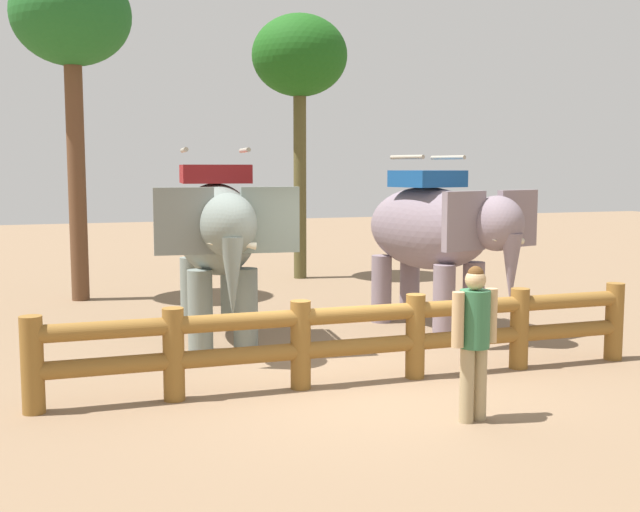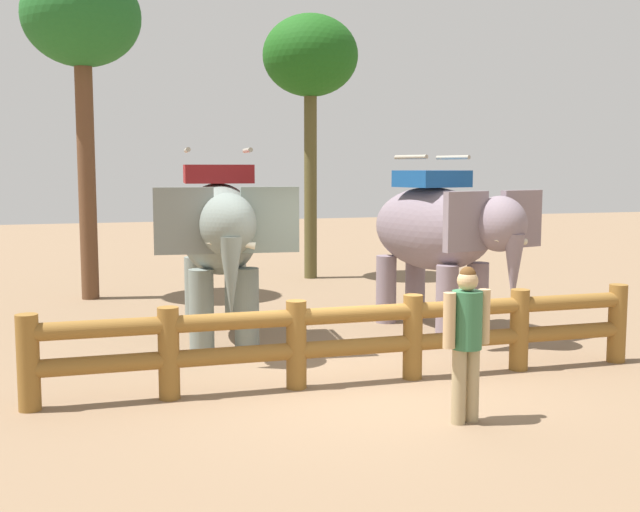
{
  "view_description": "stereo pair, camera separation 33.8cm",
  "coord_description": "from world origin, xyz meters",
  "px_view_note": "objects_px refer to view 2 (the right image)",
  "views": [
    {
      "loc": [
        -3.53,
        -8.36,
        2.6
      ],
      "look_at": [
        0.0,
        1.64,
        1.4
      ],
      "focal_mm": 43.91,
      "sensor_mm": 36.0,
      "label": 1
    },
    {
      "loc": [
        -3.21,
        -8.47,
        2.6
      ],
      "look_at": [
        0.0,
        1.64,
        1.4
      ],
      "focal_mm": 43.91,
      "sensor_mm": 36.0,
      "label": 2
    }
  ],
  "objects_px": {
    "elephant_center": "(440,233)",
    "tree_back_center": "(82,25)",
    "tree_far_left": "(310,61)",
    "log_fence": "(356,334)",
    "tourist_woman_in_black": "(467,333)",
    "elephant_near_left": "(220,234)"
  },
  "relations": [
    {
      "from": "log_fence",
      "to": "tourist_woman_in_black",
      "type": "height_order",
      "value": "tourist_woman_in_black"
    },
    {
      "from": "elephant_near_left",
      "to": "tourist_woman_in_black",
      "type": "xyz_separation_m",
      "value": [
        1.69,
        -4.49,
        -0.69
      ]
    },
    {
      "from": "log_fence",
      "to": "tourist_woman_in_black",
      "type": "bearing_deg",
      "value": -71.8
    },
    {
      "from": "log_fence",
      "to": "tree_back_center",
      "type": "distance_m",
      "value": 9.25
    },
    {
      "from": "elephant_near_left",
      "to": "tourist_woman_in_black",
      "type": "distance_m",
      "value": 4.85
    },
    {
      "from": "tourist_woman_in_black",
      "to": "tree_far_left",
      "type": "relative_size",
      "value": 0.26
    },
    {
      "from": "tree_far_left",
      "to": "log_fence",
      "type": "bearing_deg",
      "value": -103.5
    },
    {
      "from": "tree_back_center",
      "to": "tourist_woman_in_black",
      "type": "bearing_deg",
      "value": -69.1
    },
    {
      "from": "log_fence",
      "to": "elephant_near_left",
      "type": "bearing_deg",
      "value": 112.1
    },
    {
      "from": "elephant_near_left",
      "to": "tree_back_center",
      "type": "relative_size",
      "value": 0.53
    },
    {
      "from": "elephant_near_left",
      "to": "tree_back_center",
      "type": "distance_m",
      "value": 6.18
    },
    {
      "from": "elephant_center",
      "to": "tree_back_center",
      "type": "bearing_deg",
      "value": 137.06
    },
    {
      "from": "elephant_center",
      "to": "tree_far_left",
      "type": "distance_m",
      "value": 7.27
    },
    {
      "from": "tourist_woman_in_black",
      "to": "tree_back_center",
      "type": "relative_size",
      "value": 0.25
    },
    {
      "from": "tree_far_left",
      "to": "tree_back_center",
      "type": "bearing_deg",
      "value": -163.46
    },
    {
      "from": "elephant_near_left",
      "to": "tree_back_center",
      "type": "height_order",
      "value": "tree_back_center"
    },
    {
      "from": "tourist_woman_in_black",
      "to": "tree_far_left",
      "type": "height_order",
      "value": "tree_far_left"
    },
    {
      "from": "elephant_center",
      "to": "tree_far_left",
      "type": "xyz_separation_m",
      "value": [
        -0.2,
        6.39,
        3.47
      ]
    },
    {
      "from": "elephant_near_left",
      "to": "tree_far_left",
      "type": "distance_m",
      "value": 7.73
    },
    {
      "from": "tourist_woman_in_black",
      "to": "tree_back_center",
      "type": "bearing_deg",
      "value": 110.9
    },
    {
      "from": "log_fence",
      "to": "tree_far_left",
      "type": "bearing_deg",
      "value": 76.5
    },
    {
      "from": "tree_far_left",
      "to": "tree_back_center",
      "type": "distance_m",
      "value": 5.28
    }
  ]
}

